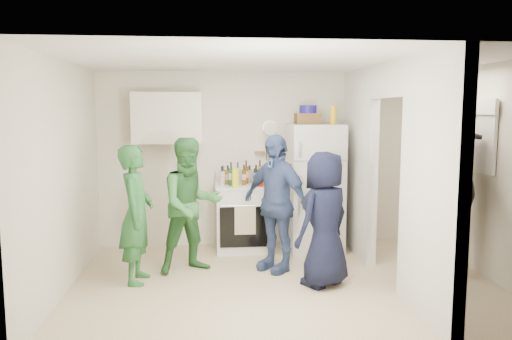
# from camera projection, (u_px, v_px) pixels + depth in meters

# --- Properties ---
(floor) EXTENTS (4.80, 4.80, 0.00)m
(floor) POSITION_uv_depth(u_px,v_px,m) (284.00, 282.00, 5.74)
(floor) COLOR beige
(floor) RESTS_ON ground
(wall_back) EXTENTS (4.80, 0.00, 4.80)m
(wall_back) POSITION_uv_depth(u_px,v_px,m) (266.00, 159.00, 7.26)
(wall_back) COLOR silver
(wall_back) RESTS_ON floor
(wall_front) EXTENTS (4.80, 0.00, 4.80)m
(wall_front) POSITION_uv_depth(u_px,v_px,m) (319.00, 202.00, 3.90)
(wall_front) COLOR silver
(wall_front) RESTS_ON floor
(wall_left) EXTENTS (0.00, 3.40, 3.40)m
(wall_left) POSITION_uv_depth(u_px,v_px,m) (64.00, 177.00, 5.34)
(wall_left) COLOR silver
(wall_left) RESTS_ON floor
(wall_right) EXTENTS (0.00, 3.40, 3.40)m
(wall_right) POSITION_uv_depth(u_px,v_px,m) (488.00, 171.00, 5.82)
(wall_right) COLOR silver
(wall_right) RESTS_ON floor
(ceiling) EXTENTS (4.80, 4.80, 0.00)m
(ceiling) POSITION_uv_depth(u_px,v_px,m) (286.00, 60.00, 5.43)
(ceiling) COLOR white
(ceiling) RESTS_ON wall_back
(partition_pier_back) EXTENTS (0.12, 1.20, 2.50)m
(partition_pier_back) POSITION_uv_depth(u_px,v_px,m) (359.00, 162.00, 6.79)
(partition_pier_back) COLOR silver
(partition_pier_back) RESTS_ON floor
(partition_pier_front) EXTENTS (0.12, 1.20, 2.50)m
(partition_pier_front) POSITION_uv_depth(u_px,v_px,m) (431.00, 188.00, 4.62)
(partition_pier_front) COLOR silver
(partition_pier_front) RESTS_ON floor
(partition_header) EXTENTS (0.12, 1.00, 0.40)m
(partition_header) POSITION_uv_depth(u_px,v_px,m) (391.00, 80.00, 5.58)
(partition_header) COLOR silver
(partition_header) RESTS_ON partition_pier_back
(stove) EXTENTS (0.78, 0.65, 0.93)m
(stove) POSITION_uv_depth(u_px,v_px,m) (243.00, 217.00, 7.00)
(stove) COLOR white
(stove) RESTS_ON floor
(upper_cabinet) EXTENTS (0.95, 0.34, 0.70)m
(upper_cabinet) POSITION_uv_depth(u_px,v_px,m) (167.00, 118.00, 6.87)
(upper_cabinet) COLOR silver
(upper_cabinet) RESTS_ON wall_back
(fridge) EXTENTS (0.73, 0.71, 1.76)m
(fridge) POSITION_uv_depth(u_px,v_px,m) (315.00, 187.00, 7.02)
(fridge) COLOR silver
(fridge) RESTS_ON floor
(wicker_basket) EXTENTS (0.35, 0.25, 0.15)m
(wicker_basket) POSITION_uv_depth(u_px,v_px,m) (308.00, 119.00, 6.94)
(wicker_basket) COLOR brown
(wicker_basket) RESTS_ON fridge
(blue_bowl) EXTENTS (0.24, 0.24, 0.11)m
(blue_bowl) POSITION_uv_depth(u_px,v_px,m) (308.00, 109.00, 6.92)
(blue_bowl) COLOR navy
(blue_bowl) RESTS_ON wicker_basket
(yellow_cup_stack_top) EXTENTS (0.09, 0.09, 0.25)m
(yellow_cup_stack_top) POSITION_uv_depth(u_px,v_px,m) (333.00, 115.00, 6.82)
(yellow_cup_stack_top) COLOR gold
(yellow_cup_stack_top) RESTS_ON fridge
(wall_clock) EXTENTS (0.22, 0.02, 0.22)m
(wall_clock) POSITION_uv_depth(u_px,v_px,m) (270.00, 128.00, 7.19)
(wall_clock) COLOR white
(wall_clock) RESTS_ON wall_back
(spice_shelf) EXTENTS (0.35, 0.08, 0.03)m
(spice_shelf) POSITION_uv_depth(u_px,v_px,m) (267.00, 152.00, 7.20)
(spice_shelf) COLOR olive
(spice_shelf) RESTS_ON wall_back
(nook_window) EXTENTS (0.03, 0.70, 0.80)m
(nook_window) POSITION_uv_depth(u_px,v_px,m) (479.00, 136.00, 5.97)
(nook_window) COLOR black
(nook_window) RESTS_ON wall_right
(nook_window_frame) EXTENTS (0.04, 0.76, 0.86)m
(nook_window_frame) POSITION_uv_depth(u_px,v_px,m) (477.00, 136.00, 5.97)
(nook_window_frame) COLOR white
(nook_window_frame) RESTS_ON wall_right
(nook_valance) EXTENTS (0.04, 0.82, 0.18)m
(nook_valance) POSITION_uv_depth(u_px,v_px,m) (477.00, 107.00, 5.92)
(nook_valance) COLOR white
(nook_valance) RESTS_ON wall_right
(yellow_cup_stack_stove) EXTENTS (0.09, 0.09, 0.25)m
(yellow_cup_stack_stove) POSITION_uv_depth(u_px,v_px,m) (235.00, 178.00, 6.69)
(yellow_cup_stack_stove) COLOR #D4DB12
(yellow_cup_stack_stove) RESTS_ON stove
(red_cup) EXTENTS (0.09, 0.09, 0.12)m
(red_cup) POSITION_uv_depth(u_px,v_px,m) (260.00, 182.00, 6.76)
(red_cup) COLOR #AA190B
(red_cup) RESTS_ON stove
(person_green_left) EXTENTS (0.42, 0.60, 1.58)m
(person_green_left) POSITION_uv_depth(u_px,v_px,m) (136.00, 214.00, 5.65)
(person_green_left) COLOR #2C6E37
(person_green_left) RESTS_ON floor
(person_green_center) EXTENTS (0.97, 0.87, 1.64)m
(person_green_center) POSITION_uv_depth(u_px,v_px,m) (191.00, 205.00, 6.03)
(person_green_center) COLOR #3D7E37
(person_green_center) RESTS_ON floor
(person_denim) EXTENTS (0.95, 1.01, 1.68)m
(person_denim) POSITION_uv_depth(u_px,v_px,m) (275.00, 203.00, 6.07)
(person_denim) COLOR #3A547E
(person_denim) RESTS_ON floor
(person_navy) EXTENTS (0.88, 0.83, 1.51)m
(person_navy) POSITION_uv_depth(u_px,v_px,m) (324.00, 219.00, 5.54)
(person_navy) COLOR black
(person_navy) RESTS_ON floor
(person_nook) EXTENTS (0.90, 1.33, 1.91)m
(person_nook) POSITION_uv_depth(u_px,v_px,m) (448.00, 196.00, 5.87)
(person_nook) COLOR black
(person_nook) RESTS_ON floor
(bottle_a) EXTENTS (0.07, 0.07, 0.25)m
(bottle_a) POSITION_uv_depth(u_px,v_px,m) (223.00, 175.00, 7.02)
(bottle_a) COLOR brown
(bottle_a) RESTS_ON stove
(bottle_b) EXTENTS (0.07, 0.07, 0.33)m
(bottle_b) POSITION_uv_depth(u_px,v_px,m) (231.00, 174.00, 6.81)
(bottle_b) COLOR #1B522C
(bottle_b) RESTS_ON stove
(bottle_c) EXTENTS (0.06, 0.06, 0.30)m
(bottle_c) POSITION_uv_depth(u_px,v_px,m) (238.00, 173.00, 7.04)
(bottle_c) COLOR #B8BBC7
(bottle_c) RESTS_ON stove
(bottle_d) EXTENTS (0.06, 0.06, 0.29)m
(bottle_d) POSITION_uv_depth(u_px,v_px,m) (244.00, 175.00, 6.88)
(bottle_d) COLOR brown
(bottle_d) RESTS_ON stove
(bottle_e) EXTENTS (0.08, 0.08, 0.25)m
(bottle_e) POSITION_uv_depth(u_px,v_px,m) (250.00, 174.00, 7.11)
(bottle_e) COLOR #8E929E
(bottle_e) RESTS_ON stove
(bottle_f) EXTENTS (0.08, 0.08, 0.27)m
(bottle_f) POSITION_uv_depth(u_px,v_px,m) (256.00, 175.00, 6.95)
(bottle_f) COLOR #12331C
(bottle_f) RESTS_ON stove
(bottle_g) EXTENTS (0.06, 0.06, 0.33)m
(bottle_g) POSITION_uv_depth(u_px,v_px,m) (260.00, 171.00, 7.07)
(bottle_g) COLOR #A07134
(bottle_g) RESTS_ON stove
(bottle_h) EXTENTS (0.08, 0.08, 0.27)m
(bottle_h) POSITION_uv_depth(u_px,v_px,m) (222.00, 176.00, 6.79)
(bottle_h) COLOR #A6AAB2
(bottle_h) RESTS_ON stove
(bottle_i) EXTENTS (0.06, 0.06, 0.33)m
(bottle_i) POSITION_uv_depth(u_px,v_px,m) (246.00, 172.00, 7.01)
(bottle_i) COLOR brown
(bottle_i) RESTS_ON stove
(bottle_j) EXTENTS (0.06, 0.06, 0.31)m
(bottle_j) POSITION_uv_depth(u_px,v_px,m) (266.00, 174.00, 6.86)
(bottle_j) COLOR #21531C
(bottle_j) RESTS_ON stove
(bottle_k) EXTENTS (0.07, 0.07, 0.27)m
(bottle_k) POSITION_uv_depth(u_px,v_px,m) (228.00, 175.00, 6.94)
(bottle_k) COLOR olive
(bottle_k) RESTS_ON stove
(bottle_l) EXTENTS (0.08, 0.08, 0.24)m
(bottle_l) POSITION_uv_depth(u_px,v_px,m) (255.00, 177.00, 6.80)
(bottle_l) COLOR gray
(bottle_l) RESTS_ON stove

